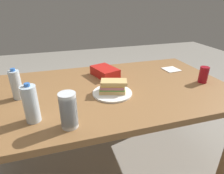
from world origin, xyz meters
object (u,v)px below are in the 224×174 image
(sandwich, at_px, (113,86))
(water_bottle_spare, at_px, (16,85))
(dining_table, at_px, (109,98))
(plastic_cup_stack, at_px, (69,111))
(paper_plate, at_px, (112,93))
(chip_bag, at_px, (105,72))
(soda_can_red, at_px, (204,75))
(water_bottle_tall, at_px, (31,104))

(sandwich, xyz_separation_m, water_bottle_spare, (-0.59, 0.11, 0.04))
(dining_table, distance_m, plastic_cup_stack, 0.51)
(paper_plate, height_order, chip_bag, chip_bag)
(dining_table, bearing_deg, water_bottle_spare, 177.99)
(sandwich, xyz_separation_m, soda_can_red, (0.71, -0.02, 0.01))
(soda_can_red, relative_size, water_bottle_tall, 0.57)
(sandwich, distance_m, chip_bag, 0.33)
(chip_bag, distance_m, plastic_cup_stack, 0.70)
(soda_can_red, distance_m, water_bottle_spare, 1.30)
(plastic_cup_stack, bearing_deg, water_bottle_spare, 125.83)
(paper_plate, height_order, plastic_cup_stack, plastic_cup_stack)
(chip_bag, height_order, water_bottle_spare, water_bottle_spare)
(dining_table, xyz_separation_m, chip_bag, (0.04, 0.23, 0.11))
(soda_can_red, bearing_deg, plastic_cup_stack, -165.44)
(water_bottle_tall, relative_size, plastic_cup_stack, 1.16)
(water_bottle_tall, height_order, water_bottle_spare, water_bottle_tall)
(water_bottle_spare, bearing_deg, paper_plate, -11.01)
(water_bottle_tall, bearing_deg, paper_plate, 19.94)
(sandwich, bearing_deg, paper_plate, -170.95)
(dining_table, bearing_deg, chip_bag, 81.11)
(dining_table, distance_m, paper_plate, 0.13)
(plastic_cup_stack, height_order, water_bottle_spare, water_bottle_spare)
(soda_can_red, bearing_deg, chip_bag, 153.13)
(paper_plate, bearing_deg, water_bottle_tall, -160.06)
(paper_plate, height_order, water_bottle_spare, water_bottle_spare)
(chip_bag, xyz_separation_m, water_bottle_spare, (-0.63, -0.21, 0.06))
(plastic_cup_stack, distance_m, water_bottle_spare, 0.48)
(soda_can_red, relative_size, chip_bag, 0.53)
(dining_table, relative_size, paper_plate, 6.62)
(dining_table, distance_m, sandwich, 0.16)
(soda_can_red, xyz_separation_m, plastic_cup_stack, (-1.01, -0.26, 0.03))
(dining_table, distance_m, water_bottle_tall, 0.58)
(chip_bag, distance_m, water_bottle_tall, 0.72)
(sandwich, relative_size, water_bottle_spare, 1.01)
(paper_plate, xyz_separation_m, sandwich, (0.00, 0.00, 0.05))
(paper_plate, distance_m, plastic_cup_stack, 0.42)
(chip_bag, bearing_deg, soda_can_red, -135.26)
(soda_can_red, xyz_separation_m, water_bottle_spare, (-1.30, 0.13, 0.03))
(dining_table, xyz_separation_m, sandwich, (0.00, -0.09, 0.13))
(soda_can_red, relative_size, water_bottle_spare, 0.61)
(sandwich, distance_m, water_bottle_spare, 0.60)
(dining_table, height_order, soda_can_red, soda_can_red)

